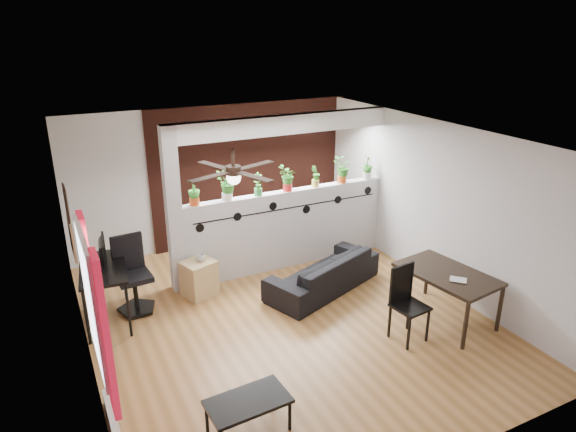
% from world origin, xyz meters
% --- Properties ---
extents(room_shell, '(6.30, 7.10, 2.90)m').
position_xyz_m(room_shell, '(0.00, 0.00, 1.30)').
color(room_shell, brown).
rests_on(room_shell, ground).
extents(partition_wall, '(3.60, 0.18, 1.35)m').
position_xyz_m(partition_wall, '(0.80, 1.50, 0.68)').
color(partition_wall, '#BCBCC1').
rests_on(partition_wall, ground).
extents(ceiling_header, '(3.60, 0.18, 0.30)m').
position_xyz_m(ceiling_header, '(0.80, 1.50, 2.45)').
color(ceiling_header, white).
rests_on(ceiling_header, room_shell).
extents(pier_column, '(0.22, 0.20, 2.60)m').
position_xyz_m(pier_column, '(-1.11, 1.50, 1.30)').
color(pier_column, '#BCBCC1').
rests_on(pier_column, ground).
extents(brick_panel, '(3.90, 0.05, 2.60)m').
position_xyz_m(brick_panel, '(0.80, 2.97, 1.30)').
color(brick_panel, brown).
rests_on(brick_panel, ground).
extents(vine_decal, '(3.31, 0.01, 0.30)m').
position_xyz_m(vine_decal, '(0.80, 1.40, 1.08)').
color(vine_decal, black).
rests_on(vine_decal, partition_wall).
extents(window_assembly, '(0.09, 1.30, 1.55)m').
position_xyz_m(window_assembly, '(-2.56, -1.20, 1.51)').
color(window_assembly, white).
rests_on(window_assembly, room_shell).
extents(baseboard_heater, '(0.08, 1.00, 0.18)m').
position_xyz_m(baseboard_heater, '(-2.54, -1.20, 0.09)').
color(baseboard_heater, beige).
rests_on(baseboard_heater, ground).
extents(corkboard, '(0.03, 0.60, 0.45)m').
position_xyz_m(corkboard, '(-2.58, 0.95, 1.35)').
color(corkboard, '#8C6343').
rests_on(corkboard, room_shell).
extents(framed_art, '(0.03, 0.34, 0.44)m').
position_xyz_m(framed_art, '(-2.58, 0.90, 1.85)').
color(framed_art, '#8C7259').
rests_on(framed_art, room_shell).
extents(ceiling_fan, '(1.19, 1.19, 0.43)m').
position_xyz_m(ceiling_fan, '(-0.80, -0.30, 2.31)').
color(ceiling_fan, black).
rests_on(ceiling_fan, room_shell).
extents(potted_plant_0, '(0.27, 0.24, 0.43)m').
position_xyz_m(potted_plant_0, '(-0.78, 1.50, 1.58)').
color(potted_plant_0, '#C54717').
rests_on(potted_plant_0, partition_wall).
extents(potted_plant_1, '(0.25, 0.20, 0.46)m').
position_xyz_m(potted_plant_1, '(-0.25, 1.50, 1.59)').
color(potted_plant_1, white).
rests_on(potted_plant_1, partition_wall).
extents(potted_plant_2, '(0.22, 0.20, 0.38)m').
position_xyz_m(potted_plant_2, '(0.27, 1.50, 1.55)').
color(potted_plant_2, '#2F8135').
rests_on(potted_plant_2, partition_wall).
extents(potted_plant_3, '(0.28, 0.26, 0.43)m').
position_xyz_m(potted_plant_3, '(0.80, 1.50, 1.58)').
color(potted_plant_3, red).
rests_on(potted_plant_3, partition_wall).
extents(potted_plant_4, '(0.21, 0.18, 0.36)m').
position_xyz_m(potted_plant_4, '(1.33, 1.50, 1.54)').
color(potted_plant_4, gold).
rests_on(potted_plant_4, partition_wall).
extents(potted_plant_5, '(0.29, 0.27, 0.44)m').
position_xyz_m(potted_plant_5, '(1.85, 1.50, 1.58)').
color(potted_plant_5, '#D45019').
rests_on(potted_plant_5, partition_wall).
extents(potted_plant_6, '(0.24, 0.26, 0.42)m').
position_xyz_m(potted_plant_6, '(2.38, 1.50, 1.57)').
color(potted_plant_6, silver).
rests_on(potted_plant_6, partition_wall).
extents(sofa, '(2.02, 1.35, 0.55)m').
position_xyz_m(sofa, '(0.92, 0.49, 0.28)').
color(sofa, black).
rests_on(sofa, ground).
extents(cube_shelf, '(0.57, 0.54, 0.56)m').
position_xyz_m(cube_shelf, '(-0.89, 1.16, 0.28)').
color(cube_shelf, tan).
rests_on(cube_shelf, ground).
extents(cup, '(0.14, 0.14, 0.11)m').
position_xyz_m(cup, '(-0.84, 1.16, 0.62)').
color(cup, gray).
rests_on(cup, cube_shelf).
extents(computer_desk, '(0.73, 1.21, 0.83)m').
position_xyz_m(computer_desk, '(-2.25, 1.05, 0.75)').
color(computer_desk, black).
rests_on(computer_desk, ground).
extents(monitor, '(0.34, 0.09, 0.19)m').
position_xyz_m(monitor, '(-2.25, 1.20, 0.93)').
color(monitor, black).
rests_on(monitor, computer_desk).
extents(office_chair, '(0.58, 0.58, 1.11)m').
position_xyz_m(office_chair, '(-1.86, 1.17, 0.49)').
color(office_chair, black).
rests_on(office_chair, ground).
extents(dining_table, '(0.99, 1.44, 0.73)m').
position_xyz_m(dining_table, '(1.99, -1.05, 0.65)').
color(dining_table, black).
rests_on(dining_table, ground).
extents(book, '(0.26, 0.26, 0.02)m').
position_xyz_m(book, '(1.89, -1.35, 0.74)').
color(book, gray).
rests_on(book, dining_table).
extents(folding_chair, '(0.46, 0.46, 1.02)m').
position_xyz_m(folding_chair, '(1.21, -1.13, 0.60)').
color(folding_chair, black).
rests_on(folding_chair, ground).
extents(coffee_table, '(0.86, 0.51, 0.39)m').
position_xyz_m(coffee_table, '(-1.30, -1.80, 0.35)').
color(coffee_table, black).
rests_on(coffee_table, ground).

